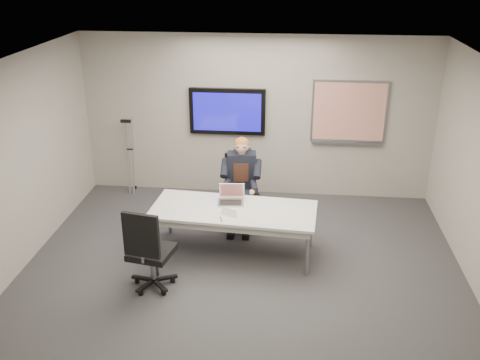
# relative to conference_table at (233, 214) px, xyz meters

# --- Properties ---
(floor) EXTENTS (6.00, 6.00, 0.02)m
(floor) POSITION_rel_conference_table_xyz_m (0.16, -0.84, -0.63)
(floor) COLOR #333235
(floor) RESTS_ON ground
(ceiling) EXTENTS (6.00, 6.00, 0.02)m
(ceiling) POSITION_rel_conference_table_xyz_m (0.16, -0.84, 2.17)
(ceiling) COLOR white
(ceiling) RESTS_ON wall_back
(wall_back) EXTENTS (6.00, 0.02, 2.80)m
(wall_back) POSITION_rel_conference_table_xyz_m (0.16, 2.16, 0.77)
(wall_back) COLOR #A8A198
(wall_back) RESTS_ON ground
(wall_left) EXTENTS (0.02, 6.00, 2.80)m
(wall_left) POSITION_rel_conference_table_xyz_m (-2.84, -0.84, 0.77)
(wall_left) COLOR #A8A198
(wall_left) RESTS_ON ground
(conference_table) EXTENTS (2.36, 1.13, 0.71)m
(conference_table) POSITION_rel_conference_table_xyz_m (0.00, 0.00, 0.00)
(conference_table) COLOR silver
(conference_table) RESTS_ON ground
(tv_display) EXTENTS (1.30, 0.09, 0.80)m
(tv_display) POSITION_rel_conference_table_xyz_m (-0.34, 2.11, 0.87)
(tv_display) COLOR black
(tv_display) RESTS_ON wall_back
(whiteboard) EXTENTS (1.25, 0.08, 1.10)m
(whiteboard) POSITION_rel_conference_table_xyz_m (1.71, 2.13, 0.90)
(whiteboard) COLOR gray
(whiteboard) RESTS_ON wall_back
(office_chair_far) EXTENTS (0.67, 0.67, 1.09)m
(office_chair_far) POSITION_rel_conference_table_xyz_m (0.00, 1.07, -0.29)
(office_chair_far) COLOR black
(office_chair_far) RESTS_ON ground
(office_chair_near) EXTENTS (0.65, 0.65, 1.16)m
(office_chair_near) POSITION_rel_conference_table_xyz_m (-0.95, -0.98, -0.26)
(office_chair_near) COLOR black
(office_chair_near) RESTS_ON ground
(seated_person) EXTENTS (0.46, 0.80, 1.43)m
(seated_person) POSITION_rel_conference_table_xyz_m (0.02, 0.81, -0.05)
(seated_person) COLOR #1B1E2E
(seated_person) RESTS_ON office_chair_far
(crutch) EXTENTS (0.28, 0.57, 1.45)m
(crutch) POSITION_rel_conference_table_xyz_m (-2.05, 1.97, 0.08)
(crutch) COLOR #B2B4BA
(crutch) RESTS_ON ground
(laptop) EXTENTS (0.39, 0.37, 0.26)m
(laptop) POSITION_rel_conference_table_xyz_m (-0.06, 0.23, 0.15)
(laptop) COLOR #B5B5B7
(laptop) RESTS_ON conference_table
(name_tent) EXTENTS (0.24, 0.15, 0.09)m
(name_tent) POSITION_rel_conference_table_xyz_m (-0.04, -0.20, 0.13)
(name_tent) COLOR white
(name_tent) RESTS_ON conference_table
(pen) EXTENTS (0.05, 0.13, 0.01)m
(pen) POSITION_rel_conference_table_xyz_m (-0.13, -0.34, 0.09)
(pen) COLOR black
(pen) RESTS_ON conference_table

